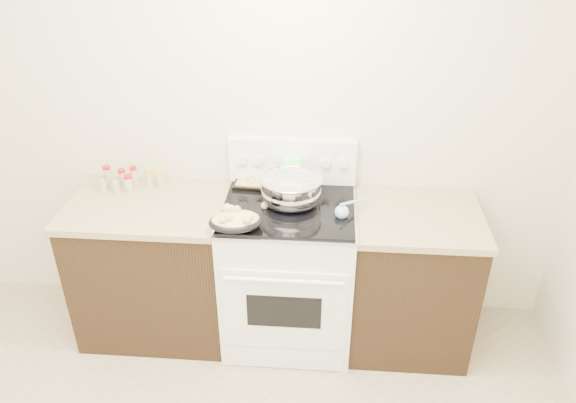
{
  "coord_description": "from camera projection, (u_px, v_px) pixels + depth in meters",
  "views": [
    {
      "loc": [
        0.56,
        -1.3,
        2.57
      ],
      "look_at": [
        0.35,
        1.37,
        1.0
      ],
      "focal_mm": 35.0,
      "sensor_mm": 36.0,
      "label": 1
    }
  ],
  "objects": [
    {
      "name": "wooden_spoon",
      "position": [
        270.0,
        204.0,
        3.18
      ],
      "size": [
        0.2,
        0.19,
        0.04
      ],
      "color": "tan",
      "rests_on": "kitchen_range"
    },
    {
      "name": "baking_sheet",
      "position": [
        267.0,
        179.0,
        3.41
      ],
      "size": [
        0.4,
        0.3,
        0.06
      ],
      "color": "black",
      "rests_on": "kitchen_range"
    },
    {
      "name": "counter_left",
      "position": [
        156.0,
        266.0,
        3.49
      ],
      "size": [
        0.93,
        0.67,
        0.92
      ],
      "color": "black",
      "rests_on": "ground"
    },
    {
      "name": "blue_ladle",
      "position": [
        344.0,
        211.0,
        3.07
      ],
      "size": [
        0.2,
        0.22,
        0.1
      ],
      "color": "#8CC2D0",
      "rests_on": "kitchen_range"
    },
    {
      "name": "kitchen_range",
      "position": [
        289.0,
        269.0,
        3.41
      ],
      "size": [
        0.78,
        0.73,
        1.22
      ],
      "color": "white",
      "rests_on": "ground"
    },
    {
      "name": "spice_jars",
      "position": [
        128.0,
        179.0,
        3.38
      ],
      "size": [
        0.38,
        0.15,
        0.12
      ],
      "color": "#BFB28C",
      "rests_on": "counter_left"
    },
    {
      "name": "roasting_pan",
      "position": [
        235.0,
        220.0,
        2.96
      ],
      "size": [
        0.32,
        0.25,
        0.11
      ],
      "color": "black",
      "rests_on": "kitchen_range"
    },
    {
      "name": "room_shell",
      "position": [
        128.0,
        226.0,
        1.6
      ],
      "size": [
        4.1,
        3.6,
        2.75
      ],
      "color": "beige",
      "rests_on": "ground"
    },
    {
      "name": "counter_right",
      "position": [
        409.0,
        278.0,
        3.38
      ],
      "size": [
        0.73,
        0.67,
        0.92
      ],
      "color": "black",
      "rests_on": "ground"
    },
    {
      "name": "mixing_bowl",
      "position": [
        291.0,
        190.0,
        3.17
      ],
      "size": [
        0.37,
        0.37,
        0.21
      ],
      "color": "silver",
      "rests_on": "kitchen_range"
    }
  ]
}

